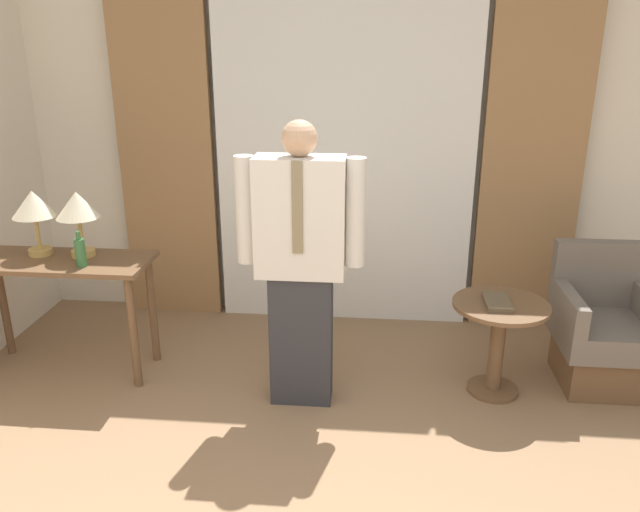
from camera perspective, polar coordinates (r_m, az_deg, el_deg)
wall_back at (r=4.55m, az=2.38°, el=10.86°), size 10.00×0.06×2.70m
curtain_sheer_center at (r=4.43m, az=2.28°, el=9.84°), size 1.82×0.06×2.58m
curtain_drape_left at (r=4.68m, az=-13.95°, el=9.81°), size 0.69×0.06×2.58m
curtain_drape_right at (r=4.55m, az=18.95°, el=9.08°), size 0.69×0.06×2.58m
desk at (r=4.15m, az=-22.71°, el=-2.02°), size 1.13×0.45×0.75m
table_lamp_left at (r=4.16m, az=-24.70°, el=4.06°), size 0.26×0.26×0.40m
table_lamp_right at (r=4.03m, az=-21.29°, el=4.07°), size 0.26×0.26×0.40m
bottle_near_edge at (r=3.90m, az=-21.06°, el=0.34°), size 0.06×0.06×0.21m
person at (r=3.42m, az=-1.79°, el=-0.26°), size 0.70×0.23×1.63m
armchair at (r=4.19m, az=24.41°, el=-6.45°), size 0.56×0.59×0.84m
side_table at (r=3.82m, az=15.98°, el=-6.74°), size 0.55×0.55×0.58m
book at (r=3.71m, az=15.89°, el=-4.06°), size 0.14×0.25×0.03m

